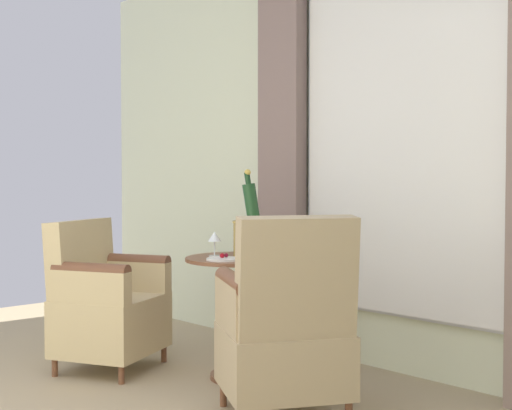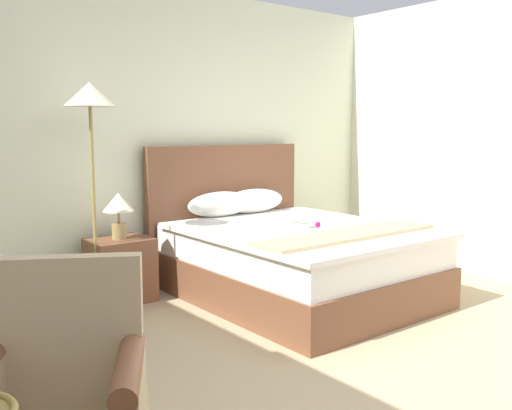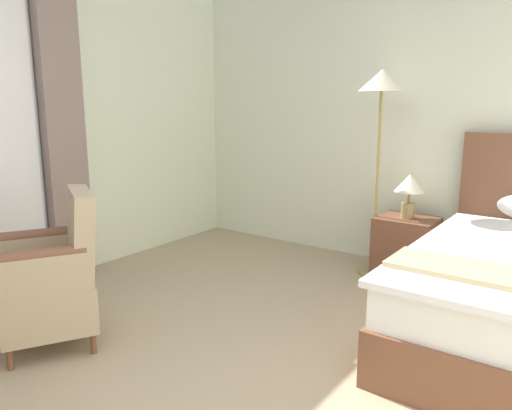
{
  "view_description": "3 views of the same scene",
  "coord_description": "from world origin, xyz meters",
  "px_view_note": "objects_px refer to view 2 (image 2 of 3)",
  "views": [
    {
      "loc": [
        0.69,
        2.46,
        1.16
      ],
      "look_at": [
        -0.86,
        0.81,
        1.07
      ],
      "focal_mm": 50.0,
      "sensor_mm": 36.0,
      "label": 1
    },
    {
      "loc": [
        -2.31,
        -1.74,
        1.44
      ],
      "look_at": [
        -0.35,
        0.77,
        1.02
      ],
      "focal_mm": 40.0,
      "sensor_mm": 36.0,
      "label": 2
    },
    {
      "loc": [
        1.08,
        -1.56,
        1.55
      ],
      "look_at": [
        -0.57,
        0.7,
        0.95
      ],
      "focal_mm": 35.0,
      "sensor_mm": 36.0,
      "label": 3
    }
  ],
  "objects_px": {
    "bed": "(292,256)",
    "nightstand": "(121,270)",
    "floor_lamp_brass": "(90,115)",
    "bedside_lamp": "(118,207)"
  },
  "relations": [
    {
      "from": "nightstand",
      "to": "floor_lamp_brass",
      "type": "xyz_separation_m",
      "value": [
        -0.25,
        -0.11,
        1.28
      ]
    },
    {
      "from": "bed",
      "to": "bedside_lamp",
      "type": "xyz_separation_m",
      "value": [
        -1.24,
        0.77,
        0.45
      ]
    },
    {
      "from": "nightstand",
      "to": "bedside_lamp",
      "type": "xyz_separation_m",
      "value": [
        -0.0,
        -0.0,
        0.54
      ]
    },
    {
      "from": "bed",
      "to": "nightstand",
      "type": "distance_m",
      "value": 1.46
    },
    {
      "from": "bed",
      "to": "floor_lamp_brass",
      "type": "distance_m",
      "value": 2.02
    },
    {
      "from": "bedside_lamp",
      "to": "floor_lamp_brass",
      "type": "height_order",
      "value": "floor_lamp_brass"
    },
    {
      "from": "bedside_lamp",
      "to": "floor_lamp_brass",
      "type": "xyz_separation_m",
      "value": [
        -0.25,
        -0.11,
        0.75
      ]
    },
    {
      "from": "nightstand",
      "to": "floor_lamp_brass",
      "type": "height_order",
      "value": "floor_lamp_brass"
    },
    {
      "from": "bed",
      "to": "nightstand",
      "type": "bearing_deg",
      "value": 148.19
    },
    {
      "from": "nightstand",
      "to": "floor_lamp_brass",
      "type": "relative_size",
      "value": 0.3
    }
  ]
}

